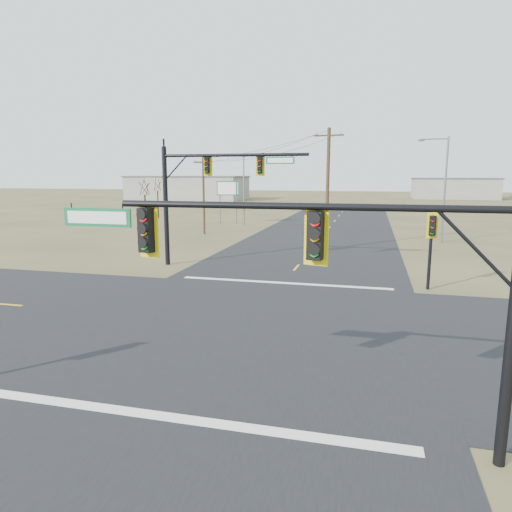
{
  "coord_description": "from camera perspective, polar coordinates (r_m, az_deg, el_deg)",
  "views": [
    {
      "loc": [
        4.64,
        -17.26,
        6.06
      ],
      "look_at": [
        0.03,
        1.0,
        2.7
      ],
      "focal_mm": 32.0,
      "sensor_mm": 36.0,
      "label": 1
    }
  ],
  "objects": [
    {
      "name": "ground",
      "position": [
        18.87,
        -0.83,
        -8.63
      ],
      "size": [
        320.0,
        320.0,
        0.0
      ],
      "primitive_type": "plane",
      "color": "olive",
      "rests_on": "ground"
    },
    {
      "name": "mast_arm_near",
      "position": [
        9.98,
        6.72,
        0.35
      ],
      "size": [
        10.32,
        0.52,
        6.0
      ],
      "rotation": [
        0.0,
        0.0,
        -0.23
      ],
      "color": "black",
      "rests_on": "ground"
    },
    {
      "name": "bare_tree_b",
      "position": [
        66.09,
        -12.23,
        8.74
      ],
      "size": [
        2.85,
        2.85,
        5.93
      ],
      "rotation": [
        0.0,
        0.0,
        0.27
      ],
      "color": "black",
      "rests_on": "ground"
    },
    {
      "name": "pedestal_signal_ne",
      "position": [
        25.57,
        21.12,
        2.69
      ],
      "size": [
        0.58,
        0.5,
        4.16
      ],
      "rotation": [
        0.0,
        0.0,
        0.05
      ],
      "color": "black",
      "rests_on": "ground"
    },
    {
      "name": "warehouse_left",
      "position": [
        116.22,
        -8.51,
        8.37
      ],
      "size": [
        28.0,
        14.0,
        5.5
      ],
      "primitive_type": "cube",
      "color": "gray",
      "rests_on": "ground"
    },
    {
      "name": "bare_tree_a",
      "position": [
        54.55,
        -13.77,
        8.4
      ],
      "size": [
        2.45,
        2.45,
        5.95
      ],
      "rotation": [
        0.0,
        0.0,
        -0.01
      ],
      "color": "black",
      "rests_on": "ground"
    },
    {
      "name": "warehouse_mid",
      "position": [
        128.93,
        23.48,
        7.7
      ],
      "size": [
        20.0,
        12.0,
        5.0
      ],
      "primitive_type": "cube",
      "color": "gray",
      "rests_on": "ground"
    },
    {
      "name": "road_ew",
      "position": [
        18.87,
        -0.83,
        -8.6
      ],
      "size": [
        160.0,
        14.0,
        0.02
      ],
      "primitive_type": "cube",
      "color": "black",
      "rests_on": "ground"
    },
    {
      "name": "streetlight_a",
      "position": [
        44.37,
        22.32,
        8.34
      ],
      "size": [
        2.63,
        0.38,
        9.38
      ],
      "rotation": [
        0.0,
        0.0,
        0.31
      ],
      "color": "slate",
      "rests_on": "ground"
    },
    {
      "name": "streetlight_c",
      "position": [
        54.98,
        -1.34,
        8.8
      ],
      "size": [
        2.39,
        0.27,
        8.57
      ],
      "rotation": [
        0.0,
        0.0,
        -0.11
      ],
      "color": "slate",
      "rests_on": "ground"
    },
    {
      "name": "mast_arm_far",
      "position": [
        30.21,
        -6.44,
        9.27
      ],
      "size": [
        9.74,
        0.52,
        7.89
      ],
      "rotation": [
        0.0,
        0.0,
        0.24
      ],
      "color": "black",
      "rests_on": "ground"
    },
    {
      "name": "utility_pole_far",
      "position": [
        47.4,
        -6.57,
        7.75
      ],
      "size": [
        1.88,
        0.68,
        7.91
      ],
      "rotation": [
        0.0,
        0.0,
        0.3
      ],
      "color": "#4B3420",
      "rests_on": "ground"
    },
    {
      "name": "utility_pole_near",
      "position": [
        37.49,
        8.93,
        8.44
      ],
      "size": [
        2.37,
        0.42,
        9.73
      ],
      "rotation": [
        0.0,
        0.0,
        -0.13
      ],
      "color": "#4B3420",
      "rests_on": "ground"
    },
    {
      "name": "stop_bar_near",
      "position": [
        12.37,
        -10.39,
        -19.24
      ],
      "size": [
        12.0,
        0.4,
        0.01
      ],
      "primitive_type": "cube",
      "color": "silver",
      "rests_on": "road_ns"
    },
    {
      "name": "highway_sign",
      "position": [
        57.04,
        -3.52,
        7.84
      ],
      "size": [
        2.83,
        0.35,
        5.31
      ],
      "rotation": [
        0.0,
        0.0,
        0.1
      ],
      "color": "slate",
      "rests_on": "ground"
    },
    {
      "name": "road_ns",
      "position": [
        18.87,
        -0.83,
        -8.59
      ],
      "size": [
        14.0,
        160.0,
        0.02
      ],
      "primitive_type": "cube",
      "color": "black",
      "rests_on": "ground"
    },
    {
      "name": "stop_bar_far",
      "position": [
        25.9,
        3.47,
        -3.37
      ],
      "size": [
        12.0,
        0.4,
        0.01
      ],
      "primitive_type": "cube",
      "color": "silver",
      "rests_on": "road_ns"
    }
  ]
}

